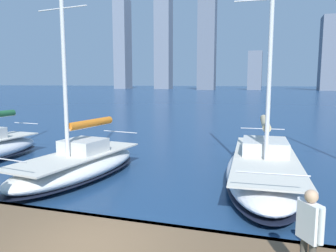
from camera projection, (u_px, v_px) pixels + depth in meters
dock_pier at (94, 244)px, 6.79m from camera, size 28.00×2.80×0.60m
city_skyline at (252, 49)px, 157.86m from camera, size 166.06×21.62×49.22m
sailboat_tan at (265, 166)px, 12.96m from camera, size 3.39×9.65×10.58m
sailboat_orange at (78, 163)px, 13.34m from camera, size 3.51×7.34×10.31m
person_white_shirt at (309, 228)px, 5.25m from camera, size 0.39×0.50×1.60m
mooring_post at (308, 226)px, 6.45m from camera, size 0.26×0.26×0.91m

